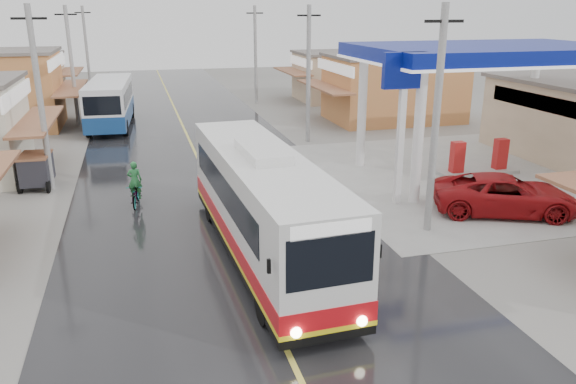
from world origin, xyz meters
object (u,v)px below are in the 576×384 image
Objects in this scene: cyclist at (136,191)px; tricycle_near at (36,169)px; second_bus at (110,102)px; coach_bus at (262,204)px; jeepney at (505,195)px.

tricycle_near is (-4.29, 3.64, 0.27)m from cyclist.
cyclist is at bearing -81.78° from second_bus.
second_bus reaches higher than cyclist.
tricycle_near is at bearing 127.76° from coach_bus.
second_bus is 13.94m from tricycle_near.
coach_bus is 1.25× the size of second_bus.
coach_bus is 2.13× the size of jeepney.
jeepney is (15.55, -22.01, -0.90)m from second_bus.
jeepney is at bearing -21.84° from tricycle_near.
cyclist is at bearing 93.57° from jeepney.
second_bus reaches higher than jeepney.
cyclist is (-14.16, 4.75, -0.14)m from jeepney.
cyclist is (1.39, -17.26, -1.04)m from second_bus.
jeepney is at bearing -51.16° from second_bus.
second_bus is (-5.38, 23.39, -0.10)m from coach_bus.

